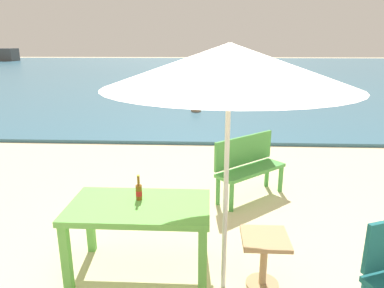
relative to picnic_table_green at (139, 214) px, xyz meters
name	(u,v)px	position (x,y,z in m)	size (l,w,h in m)	color
sea_water	(211,69)	(0.78, 29.73, -0.61)	(120.00, 50.00, 0.08)	#386B84
picnic_table_green	(139,214)	(0.00, 0.00, 0.00)	(1.40, 0.80, 0.76)	#60B24C
beer_bottle_amber	(139,191)	(-0.02, 0.11, 0.20)	(0.07, 0.07, 0.26)	brown
patio_umbrella	(229,66)	(0.84, -0.21, 1.47)	(2.10, 2.10, 2.30)	silver
side_table_wood	(264,254)	(1.23, -0.18, -0.30)	(0.44, 0.44, 0.54)	tan
bench_green_left	(248,163)	(1.28, 1.92, -0.11)	(1.14, 1.07, 0.95)	#4C9E47
swimmer_person	(196,106)	(0.23, 8.60, -0.41)	(0.34, 0.34, 0.41)	tan
boat_sailboat	(219,61)	(1.68, 34.35, -0.11)	(3.52, 0.96, 1.28)	#4C4C4C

